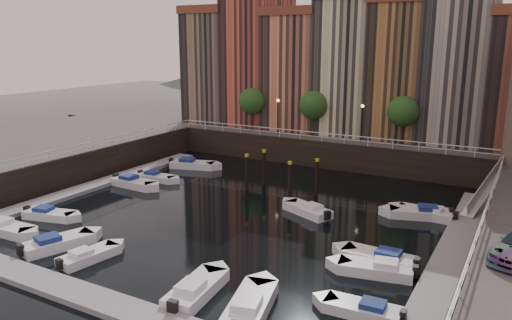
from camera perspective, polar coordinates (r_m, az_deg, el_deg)
The scene contains 28 objects.
ground at distance 41.68m, azimuth -0.96°, elevation -5.74°, with size 200.00×200.00×0.00m, color black.
quay_far at distance 64.33m, azimuth 10.82°, elevation 2.32°, with size 80.00×20.00×3.00m, color black.
quay_left at distance 58.87m, azimuth -26.29°, elevation 0.10°, with size 20.00×36.00×3.00m, color black.
dock_left at distance 50.73m, azimuth -17.58°, elevation -2.64°, with size 2.00×28.00×0.35m, color gray.
dock_right at distance 35.82m, azimuth 21.48°, elevation -9.75°, with size 2.00×28.00×0.35m, color gray.
dock_near at distance 29.46m, azimuth -18.50°, elevation -14.69°, with size 30.00×2.00×0.35m, color gray.
mountains at distance 145.19m, azimuth 22.55°, elevation 10.24°, with size 145.00×100.00×18.00m.
far_terrace at distance 59.84m, azimuth 13.49°, elevation 10.50°, with size 48.70×10.30×17.50m.
promenade_trees at distance 56.75m, azimuth 7.21°, elevation 6.18°, with size 21.20×3.20×5.20m.
street_lamps at distance 55.80m, azimuth 7.11°, elevation 5.34°, with size 10.36×0.36×4.18m.
railings at distance 44.75m, azimuth 2.18°, elevation 0.66°, with size 36.08×34.04×0.52m.
gangway at distance 45.58m, azimuth 24.82°, elevation -2.80°, with size 2.78×8.32×3.73m.
mooring_pilings at distance 46.01m, azimuth 2.60°, elevation -1.73°, with size 6.79×3.43×3.78m.
boat_left_0 at distance 41.10m, azimuth -26.65°, elevation -6.98°, with size 4.79×1.93×1.09m.
boat_left_1 at distance 42.93m, azimuth -22.59°, elevation -5.76°, with size 4.49×2.53×1.01m.
boat_left_2 at distance 49.53m, azimuth -13.89°, elevation -2.52°, with size 5.06×2.05×1.15m.
boat_left_3 at distance 51.20m, azimuth -11.37°, elevation -1.93°, with size 4.32×1.70×0.99m.
boat_left_4 at distance 55.44m, azimuth -7.35°, elevation -0.51°, with size 5.27×3.15×1.18m.
boat_right_0 at distance 27.23m, azimuth 12.26°, elevation -16.39°, with size 4.20×1.70×0.96m.
boat_right_1 at distance 31.55m, azimuth 13.69°, elevation -12.01°, with size 4.78×2.51×1.07m.
boat_right_2 at distance 32.96m, azimuth 14.01°, elevation -10.85°, with size 4.90×1.98×1.11m.
boat_right_3 at distance 41.93m, azimuth 18.33°, elevation -5.79°, with size 4.98×3.03×1.12m.
boat_right_4 at distance 42.12m, azimuth 18.93°, elevation -5.77°, with size 4.73×2.01×1.07m.
boat_near_0 at distance 36.77m, azimuth -21.88°, elevation -8.83°, with size 3.14×5.03×1.13m.
boat_near_1 at distance 34.21m, azimuth -18.67°, elevation -10.35°, with size 2.11×4.27×0.96m.
boat_near_2 at distance 28.52m, azimuth -6.92°, elevation -14.55°, with size 2.34×5.07×1.14m.
boat_near_3 at distance 26.74m, azimuth -0.74°, elevation -16.44°, with size 3.07×5.39×1.21m.
boat_extra_853 at distance 40.78m, azimuth 5.99°, elevation -5.73°, with size 4.63×3.24×1.05m.
Camera 1 is at (19.91, -33.92, 13.78)m, focal length 35.00 mm.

